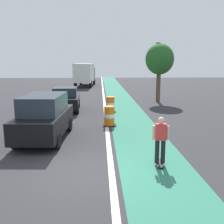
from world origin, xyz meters
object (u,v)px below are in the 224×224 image
traffic_barrel_front (109,116)px  traffic_barrel_mid (110,105)px  parked_suv_nearest (45,117)px  skateboarder_on_lane (160,140)px  parked_sedan_second (66,99)px  traffic_light_corner (158,62)px  street_tree_sidewalk (160,59)px  delivery_truck_down_block (85,73)px

traffic_barrel_front → traffic_barrel_mid: (0.22, 3.96, 0.00)m
parked_suv_nearest → traffic_barrel_front: bearing=38.1°
skateboarder_on_lane → traffic_barrel_front: bearing=105.0°
parked_sedan_second → traffic_barrel_mid: (3.20, -0.76, -0.30)m
skateboarder_on_lane → traffic_light_corner: (3.03, 14.63, 2.59)m
traffic_barrel_front → traffic_barrel_mid: same height
parked_suv_nearest → parked_sedan_second: (0.04, 7.09, -0.20)m
parked_sedan_second → traffic_barrel_front: bearing=-57.7°
skateboarder_on_lane → street_tree_sidewalk: 14.61m
traffic_barrel_front → traffic_light_corner: traffic_light_corner is taller
parked_sedan_second → traffic_light_corner: (7.54, 4.21, 2.67)m
delivery_truck_down_block → traffic_light_corner: 16.61m
traffic_barrel_front → delivery_truck_down_block: 23.98m
traffic_barrel_mid → street_tree_sidewalk: size_ratio=0.22×
parked_suv_nearest → traffic_light_corner: bearing=56.1°
delivery_truck_down_block → skateboarder_on_lane: bearing=-81.9°
parked_suv_nearest → traffic_barrel_front: (3.02, 2.36, -0.50)m
parked_sedan_second → delivery_truck_down_block: 19.10m
traffic_barrel_front → traffic_barrel_mid: size_ratio=1.00×
traffic_barrel_front → skateboarder_on_lane: bearing=-75.0°
street_tree_sidewalk → traffic_barrel_front: bearing=-118.8°
parked_sedan_second → traffic_barrel_front: (2.98, -4.72, -0.30)m
parked_sedan_second → traffic_barrel_mid: parked_sedan_second is taller
parked_sedan_second → delivery_truck_down_block: size_ratio=0.54×
skateboarder_on_lane → traffic_light_corner: size_ratio=0.33×
parked_suv_nearest → traffic_barrel_mid: 7.12m
parked_sedan_second → traffic_barrel_mid: 3.30m
traffic_barrel_mid → street_tree_sidewalk: 6.91m
traffic_light_corner → street_tree_sidewalk: bearing=-88.9°
traffic_barrel_front → street_tree_sidewalk: street_tree_sidewalk is taller
skateboarder_on_lane → parked_sedan_second: 11.36m
skateboarder_on_lane → traffic_barrel_front: (-1.53, 5.70, -0.38)m
traffic_barrel_front → street_tree_sidewalk: bearing=61.2°
parked_suv_nearest → street_tree_sidewalk: (7.59, 10.69, 2.63)m
parked_sedan_second → traffic_light_corner: 9.04m
parked_sedan_second → traffic_barrel_front: parked_sedan_second is taller
traffic_light_corner → parked_sedan_second: bearing=-150.8°
traffic_light_corner → traffic_barrel_front: bearing=-117.0°
parked_sedan_second → delivery_truck_down_block: (0.32, 19.08, 1.01)m
delivery_truck_down_block → traffic_barrel_front: bearing=-83.6°
delivery_truck_down_block → traffic_light_corner: (7.22, -14.87, 1.65)m
skateboarder_on_lane → parked_suv_nearest: (-4.55, 3.34, 0.12)m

